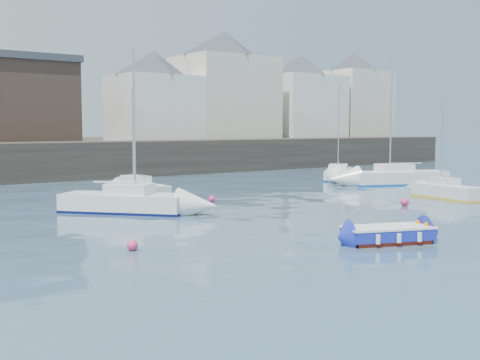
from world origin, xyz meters
TOP-DOWN VIEW (x-y plane):
  - water at (0.00, 0.00)m, footprint 220.00×220.00m
  - quay_wall at (0.00, 35.00)m, footprint 90.00×5.00m
  - land_strip at (0.00, 53.00)m, footprint 90.00×32.00m
  - bldg_east_a at (20.00, 42.00)m, footprint 13.36×13.36m
  - bldg_east_b at (31.00, 41.50)m, footprint 11.88×11.88m
  - bldg_east_c at (40.00, 41.50)m, footprint 11.14×11.14m
  - bldg_east_d at (11.00, 41.50)m, footprint 11.14×11.14m
  - blue_dinghy at (-1.07, 1.48)m, footprint 3.53×2.45m
  - sailboat_b at (-5.33, 14.40)m, footprint 5.58×6.01m
  - sailboat_c at (12.60, 8.50)m, footprint 2.13×4.66m
  - sailboat_d at (17.13, 15.72)m, footprint 7.42×4.87m
  - sailboat_f at (-1.79, 20.00)m, footprint 1.85×5.13m
  - sailboat_g at (17.13, 21.76)m, footprint 5.86×5.47m
  - buoy_near at (-9.16, 5.77)m, footprint 0.38×0.38m
  - buoy_mid at (7.89, 7.80)m, footprint 0.44×0.44m
  - buoy_far at (0.44, 15.28)m, footprint 0.37×0.37m

SIDE VIEW (x-z plane):
  - water at x=0.00m, z-range 0.00..0.00m
  - buoy_near at x=-9.16m, z-range -0.19..0.19m
  - buoy_mid at x=7.89m, z-range -0.22..0.22m
  - buoy_far at x=0.44m, z-range -0.19..0.19m
  - blue_dinghy at x=-1.07m, z-range 0.03..0.65m
  - sailboat_g at x=17.13m, z-range -3.41..4.29m
  - sailboat_c at x=12.60m, z-range -2.51..3.41m
  - sailboat_f at x=-1.79m, z-range -2.83..3.76m
  - sailboat_b at x=-5.33m, z-range -3.49..4.53m
  - sailboat_d at x=17.13m, z-range -3.98..5.08m
  - land_strip at x=0.00m, z-range 0.00..2.80m
  - quay_wall at x=0.00m, z-range 0.00..3.00m
  - bldg_east_d at x=11.00m, z-range 2.89..11.84m
  - bldg_east_b at x=31.00m, z-range 2.89..12.84m
  - bldg_east_c at x=40.00m, z-range 2.90..13.85m
  - bldg_east_a at x=20.00m, z-range 2.91..14.71m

